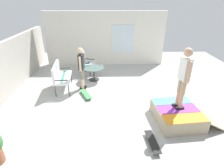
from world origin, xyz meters
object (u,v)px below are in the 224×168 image
skate_ramp (178,115)px  patio_table (94,71)px  patio_chair_near_house (85,61)px  person_watching (81,66)px  skateboard_spare (153,142)px  skateboard_by_bench (86,94)px  patio_bench (60,75)px  person_skater (184,75)px

skate_ramp → patio_table: 3.91m
patio_chair_near_house → person_watching: size_ratio=0.63×
patio_table → skateboard_spare: (-3.84, -1.68, -0.32)m
patio_table → skateboard_by_bench: 1.47m
skateboard_by_bench → person_watching: bearing=15.0°
person_watching → patio_bench: bearing=93.2°
patio_table → person_skater: 3.98m
patio_table → person_skater: size_ratio=0.52×
patio_chair_near_house → patio_bench: bearing=152.9°
patio_table → skateboard_spare: patio_table is taller
patio_bench → patio_table: bearing=-55.9°
person_watching → skateboard_by_bench: bearing=-165.0°
skateboard_by_bench → patio_table: bearing=-8.7°
skateboard_by_bench → skateboard_spare: same height
skate_ramp → skateboard_by_bench: bearing=62.1°
patio_chair_near_house → skateboard_by_bench: bearing=-173.6°
person_skater → patio_bench: bearing=62.4°
person_skater → skate_ramp: bearing=178.7°
skateboard_spare → patio_chair_near_house: bearing=25.2°
skate_ramp → patio_table: (2.91, 2.60, 0.20)m
patio_bench → skateboard_by_bench: bearing=-120.2°
skate_ramp → patio_chair_near_house: size_ratio=1.80×
person_skater → skateboard_spare: (-1.01, 0.93, -1.34)m
skate_ramp → skateboard_by_bench: 3.19m
skate_ramp → skateboard_spare: 1.32m
person_watching → skateboard_spare: size_ratio=2.00×
skateboard_by_bench → skateboard_spare: size_ratio=0.99×
patio_bench → skateboard_spare: size_ratio=1.60×
patio_table → skate_ramp: bearing=-138.2°
patio_table → skateboard_by_bench: patio_table is taller
person_watching → person_skater: (-2.05, -2.99, 0.49)m
skateboard_by_bench → skateboard_spare: (-2.42, -1.89, 0.00)m
patio_bench → patio_table: (0.83, -1.23, -0.21)m
person_skater → skateboard_by_bench: 3.43m
skate_ramp → patio_bench: (2.08, 3.83, 0.41)m
person_skater → skateboard_spare: 1.92m
skate_ramp → patio_bench: 4.38m
patio_bench → skateboard_spare: patio_bench is taller
skateboard_by_bench → person_skater: bearing=-116.6°
patio_chair_near_house → person_skater: 4.73m
patio_bench → person_watching: bearing=-86.8°
patio_bench → person_skater: bearing=-117.6°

